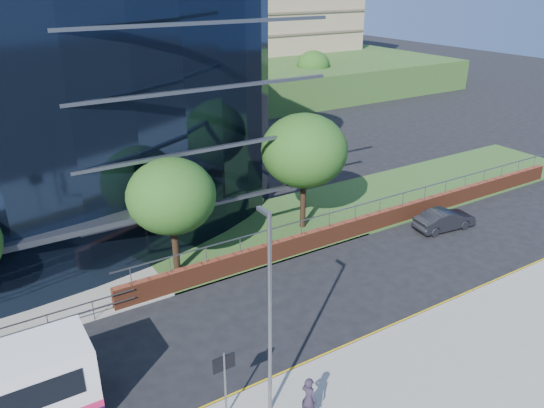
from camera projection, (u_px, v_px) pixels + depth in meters
grass_verge at (384, 197)px, 38.69m from camera, size 36.00×8.00×0.12m
retaining_wall at (379, 220)px, 33.65m from camera, size 34.00×0.40×2.11m
apartment_block at (205, 5)px, 74.20m from camera, size 60.00×42.00×30.00m
street_sign at (224, 371)px, 18.58m from camera, size 0.85×0.09×2.80m
tree_far_c at (171, 196)px, 27.10m from camera, size 4.62×4.62×6.51m
tree_far_d at (304, 151)px, 31.99m from camera, size 5.28×5.28×7.44m
tree_dist_e at (209, 76)px, 59.51m from camera, size 4.62×4.62×6.51m
tree_dist_f at (313, 65)px, 68.97m from camera, size 4.29×4.29×6.05m
streetlight_east at (269, 312)px, 17.95m from camera, size 0.15×0.77×8.00m
parked_car at (444, 220)px, 33.63m from camera, size 4.21×1.90×1.34m
pedestrian at (309, 399)px, 18.84m from camera, size 0.56×0.74×1.83m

